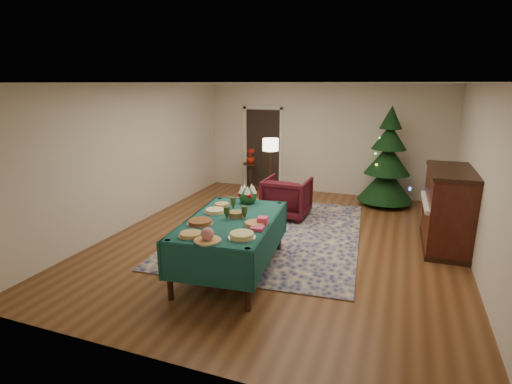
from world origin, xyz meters
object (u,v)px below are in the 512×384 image
(floor_lamp, at_px, (271,149))
(christmas_tree, at_px, (388,162))
(armchair, at_px, (287,195))
(potted_plant, at_px, (251,159))
(buffet_table, at_px, (231,230))
(side_table, at_px, (251,177))
(gift_box, at_px, (263,221))
(piano, at_px, (447,210))

(floor_lamp, height_order, christmas_tree, christmas_tree)
(armchair, xyz_separation_m, christmas_tree, (1.87, 1.62, 0.55))
(potted_plant, bearing_deg, christmas_tree, -2.51)
(buffet_table, height_order, side_table, buffet_table)
(armchair, distance_m, potted_plant, 2.33)
(gift_box, relative_size, floor_lamp, 0.09)
(piano, bearing_deg, side_table, 151.98)
(gift_box, distance_m, christmas_tree, 4.63)
(buffet_table, distance_m, side_table, 4.72)
(side_table, bearing_deg, christmas_tree, -2.51)
(buffet_table, distance_m, christmas_tree, 4.76)
(buffet_table, xyz_separation_m, floor_lamp, (-0.60, 3.59, 0.61))
(gift_box, distance_m, potted_plant, 4.95)
(potted_plant, relative_size, piano, 0.24)
(buffet_table, xyz_separation_m, piano, (3.00, 2.13, -0.00))
(side_table, distance_m, christmas_tree, 3.42)
(armchair, distance_m, floor_lamp, 1.36)
(potted_plant, bearing_deg, piano, -28.02)
(floor_lamp, height_order, piano, floor_lamp)
(gift_box, height_order, potted_plant, gift_box)
(side_table, distance_m, piano, 5.03)
(floor_lamp, bearing_deg, piano, -22.08)
(armchair, relative_size, floor_lamp, 0.61)
(floor_lamp, bearing_deg, side_table, 132.76)
(side_table, height_order, piano, piano)
(armchair, xyz_separation_m, side_table, (-1.48, 1.77, -0.11))
(gift_box, height_order, christmas_tree, christmas_tree)
(gift_box, relative_size, side_table, 0.19)
(buffet_table, height_order, gift_box, gift_box)
(buffet_table, bearing_deg, piano, 35.41)
(gift_box, distance_m, floor_lamp, 3.84)
(side_table, xyz_separation_m, piano, (4.43, -2.36, 0.31))
(side_table, distance_m, potted_plant, 0.47)
(buffet_table, relative_size, armchair, 2.43)
(buffet_table, bearing_deg, side_table, 107.67)
(christmas_tree, bearing_deg, buffet_table, -113.82)
(christmas_tree, distance_m, piano, 2.49)
(buffet_table, height_order, floor_lamp, floor_lamp)
(gift_box, relative_size, potted_plant, 0.35)
(potted_plant, xyz_separation_m, piano, (4.43, -2.36, -0.16))
(buffet_table, distance_m, gift_box, 0.55)
(armchair, relative_size, piano, 0.58)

